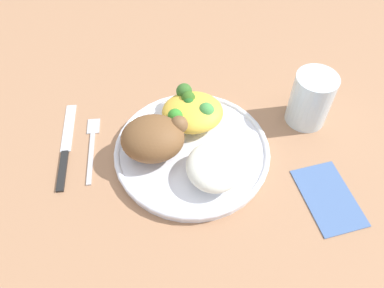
{
  "coord_description": "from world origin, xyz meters",
  "views": [
    {
      "loc": [
        -0.03,
        -0.38,
        0.52
      ],
      "look_at": [
        0.0,
        0.0,
        0.03
      ],
      "focal_mm": 35.31,
      "sensor_mm": 36.0,
      "label": 1
    }
  ],
  "objects_px": {
    "roasted_chicken": "(154,137)",
    "water_glass": "(311,99)",
    "knife": "(65,152)",
    "napkin": "(329,197)",
    "fork": "(92,145)",
    "plate": "(192,151)",
    "rice_pile": "(214,167)",
    "mac_cheese_with_broccoli": "(192,111)"
  },
  "relations": [
    {
      "from": "rice_pile",
      "to": "knife",
      "type": "xyz_separation_m",
      "value": [
        -0.25,
        0.08,
        -0.04
      ]
    },
    {
      "from": "roasted_chicken",
      "to": "knife",
      "type": "height_order",
      "value": "roasted_chicken"
    },
    {
      "from": "knife",
      "to": "napkin",
      "type": "relative_size",
      "value": 1.55
    },
    {
      "from": "plate",
      "to": "knife",
      "type": "xyz_separation_m",
      "value": [
        -0.22,
        0.02,
        -0.01
      ]
    },
    {
      "from": "rice_pile",
      "to": "water_glass",
      "type": "distance_m",
      "value": 0.22
    },
    {
      "from": "roasted_chicken",
      "to": "napkin",
      "type": "height_order",
      "value": "roasted_chicken"
    },
    {
      "from": "water_glass",
      "to": "napkin",
      "type": "height_order",
      "value": "water_glass"
    },
    {
      "from": "rice_pile",
      "to": "fork",
      "type": "bearing_deg",
      "value": 156.52
    },
    {
      "from": "mac_cheese_with_broccoli",
      "to": "knife",
      "type": "xyz_separation_m",
      "value": [
        -0.22,
        -0.04,
        -0.04
      ]
    },
    {
      "from": "rice_pile",
      "to": "napkin",
      "type": "xyz_separation_m",
      "value": [
        0.18,
        -0.05,
        -0.04
      ]
    },
    {
      "from": "rice_pile",
      "to": "water_glass",
      "type": "height_order",
      "value": "water_glass"
    },
    {
      "from": "roasted_chicken",
      "to": "water_glass",
      "type": "xyz_separation_m",
      "value": [
        0.27,
        0.06,
        -0.0
      ]
    },
    {
      "from": "water_glass",
      "to": "fork",
      "type": "bearing_deg",
      "value": -174.87
    },
    {
      "from": "rice_pile",
      "to": "napkin",
      "type": "relative_size",
      "value": 0.75
    },
    {
      "from": "fork",
      "to": "napkin",
      "type": "bearing_deg",
      "value": -19.32
    },
    {
      "from": "plate",
      "to": "roasted_chicken",
      "type": "bearing_deg",
      "value": 177.56
    },
    {
      "from": "knife",
      "to": "rice_pile",
      "type": "bearing_deg",
      "value": -17.3
    },
    {
      "from": "mac_cheese_with_broccoli",
      "to": "knife",
      "type": "distance_m",
      "value": 0.23
    },
    {
      "from": "water_glass",
      "to": "knife",
      "type": "bearing_deg",
      "value": -173.95
    },
    {
      "from": "rice_pile",
      "to": "mac_cheese_with_broccoli",
      "type": "relative_size",
      "value": 0.87
    },
    {
      "from": "rice_pile",
      "to": "knife",
      "type": "bearing_deg",
      "value": 162.7
    },
    {
      "from": "knife",
      "to": "fork",
      "type": "bearing_deg",
      "value": 13.84
    },
    {
      "from": "roasted_chicken",
      "to": "rice_pile",
      "type": "xyz_separation_m",
      "value": [
        0.09,
        -0.06,
        -0.01
      ]
    },
    {
      "from": "knife",
      "to": "napkin",
      "type": "bearing_deg",
      "value": -16.06
    },
    {
      "from": "mac_cheese_with_broccoli",
      "to": "water_glass",
      "type": "height_order",
      "value": "water_glass"
    },
    {
      "from": "fork",
      "to": "mac_cheese_with_broccoli",
      "type": "bearing_deg",
      "value": 10.3
    },
    {
      "from": "knife",
      "to": "mac_cheese_with_broccoli",
      "type": "bearing_deg",
      "value": 11.02
    },
    {
      "from": "plate",
      "to": "knife",
      "type": "distance_m",
      "value": 0.22
    },
    {
      "from": "rice_pile",
      "to": "knife",
      "type": "distance_m",
      "value": 0.26
    },
    {
      "from": "rice_pile",
      "to": "water_glass",
      "type": "bearing_deg",
      "value": 33.7
    },
    {
      "from": "knife",
      "to": "plate",
      "type": "bearing_deg",
      "value": -5.51
    },
    {
      "from": "plate",
      "to": "water_glass",
      "type": "bearing_deg",
      "value": 17.33
    },
    {
      "from": "rice_pile",
      "to": "roasted_chicken",
      "type": "bearing_deg",
      "value": 147.34
    },
    {
      "from": "plate",
      "to": "roasted_chicken",
      "type": "relative_size",
      "value": 2.4
    },
    {
      "from": "roasted_chicken",
      "to": "rice_pile",
      "type": "bearing_deg",
      "value": -32.66
    },
    {
      "from": "knife",
      "to": "water_glass",
      "type": "relative_size",
      "value": 1.91
    },
    {
      "from": "mac_cheese_with_broccoli",
      "to": "roasted_chicken",
      "type": "bearing_deg",
      "value": -137.16
    },
    {
      "from": "fork",
      "to": "plate",
      "type": "bearing_deg",
      "value": -10.49
    },
    {
      "from": "mac_cheese_with_broccoli",
      "to": "water_glass",
      "type": "distance_m",
      "value": 0.21
    },
    {
      "from": "knife",
      "to": "napkin",
      "type": "distance_m",
      "value": 0.44
    },
    {
      "from": "fork",
      "to": "knife",
      "type": "xyz_separation_m",
      "value": [
        -0.04,
        -0.01,
        0.0
      ]
    },
    {
      "from": "rice_pile",
      "to": "fork",
      "type": "xyz_separation_m",
      "value": [
        -0.2,
        0.09,
        -0.04
      ]
    }
  ]
}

